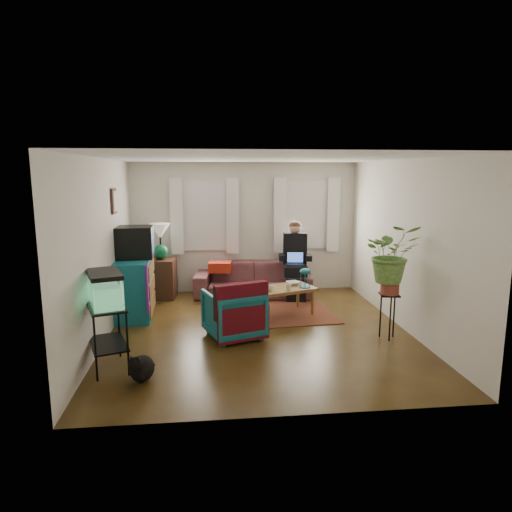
{
  "coord_description": "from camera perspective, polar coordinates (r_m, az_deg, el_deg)",
  "views": [
    {
      "loc": [
        -0.76,
        -6.63,
        2.39
      ],
      "look_at": [
        0.0,
        0.4,
        1.1
      ],
      "focal_mm": 32.0,
      "sensor_mm": 36.0,
      "label": 1
    }
  ],
  "objects": [
    {
      "name": "sofa",
      "position": [
        8.95,
        -0.34,
        -2.25
      ],
      "size": [
        2.35,
        1.18,
        0.88
      ],
      "primitive_type": "imported",
      "rotation": [
        0.0,
        0.0,
        -0.13
      ],
      "color": "brown",
      "rests_on": "floor"
    },
    {
      "name": "cup_b",
      "position": [
        7.61,
        4.06,
        -3.9
      ],
      "size": [
        0.13,
        0.13,
        0.1
      ],
      "primitive_type": "imported",
      "rotation": [
        0.0,
        0.0,
        0.34
      ],
      "color": "beige",
      "rests_on": "coffee_table"
    },
    {
      "name": "floor",
      "position": [
        7.09,
        0.35,
        -9.36
      ],
      "size": [
        4.5,
        5.0,
        0.01
      ],
      "primitive_type": "cube",
      "color": "#4F2B14",
      "rests_on": "ground"
    },
    {
      "name": "aquarium",
      "position": [
        5.8,
        -18.36,
        -3.85
      ],
      "size": [
        0.56,
        0.74,
        0.43
      ],
      "primitive_type": "cube",
      "rotation": [
        0.0,
        0.0,
        0.33
      ],
      "color": "#7FD899",
      "rests_on": "aquarium_stand"
    },
    {
      "name": "coffee_table",
      "position": [
        7.81,
        3.01,
        -5.67
      ],
      "size": [
        1.29,
        0.98,
        0.47
      ],
      "primitive_type": "cube",
      "rotation": [
        0.0,
        0.0,
        0.34
      ],
      "color": "brown",
      "rests_on": "floor"
    },
    {
      "name": "side_table",
      "position": [
        9.02,
        -11.69,
        -2.76
      ],
      "size": [
        0.57,
        0.57,
        0.76
      ],
      "primitive_type": "cube",
      "rotation": [
        0.0,
        0.0,
        -0.1
      ],
      "color": "#422F18",
      "rests_on": "floor"
    },
    {
      "name": "area_rug",
      "position": [
        7.98,
        2.12,
        -7.05
      ],
      "size": [
        2.11,
        1.75,
        0.01
      ],
      "primitive_type": "cube",
      "rotation": [
        0.0,
        0.0,
        0.08
      ],
      "color": "maroon",
      "rests_on": "floor"
    },
    {
      "name": "bowl",
      "position": [
        7.98,
        4.63,
        -3.38
      ],
      "size": [
        0.29,
        0.29,
        0.06
      ],
      "primitive_type": "imported",
      "rotation": [
        0.0,
        0.0,
        0.34
      ],
      "color": "white",
      "rests_on": "coffee_table"
    },
    {
      "name": "plant_stand",
      "position": [
        6.97,
        16.19,
        -7.25
      ],
      "size": [
        0.32,
        0.32,
        0.67
      ],
      "primitive_type": "cube",
      "rotation": [
        0.0,
        0.0,
        -0.14
      ],
      "color": "black",
      "rests_on": "floor"
    },
    {
      "name": "ceiling",
      "position": [
        6.68,
        0.38,
        12.13
      ],
      "size": [
        4.5,
        5.0,
        0.01
      ],
      "primitive_type": "cube",
      "color": "white",
      "rests_on": "wall_back"
    },
    {
      "name": "table_lamp",
      "position": [
        8.89,
        -11.86,
        1.69
      ],
      "size": [
        0.43,
        0.43,
        0.7
      ],
      "primitive_type": null,
      "rotation": [
        0.0,
        0.0,
        -0.1
      ],
      "color": "white",
      "rests_on": "side_table"
    },
    {
      "name": "armchair",
      "position": [
        6.75,
        -2.8,
        -6.92
      ],
      "size": [
        0.95,
        0.92,
        0.78
      ],
      "primitive_type": "imported",
      "rotation": [
        0.0,
        0.0,
        3.47
      ],
      "color": "#135774",
      "rests_on": "floor"
    },
    {
      "name": "curtains_right",
      "position": [
        9.29,
        6.37,
        5.09
      ],
      "size": [
        1.36,
        0.06,
        1.5
      ],
      "primitive_type": "cube",
      "color": "white",
      "rests_on": "wall_back"
    },
    {
      "name": "wall_right",
      "position": [
        7.37,
        18.03,
        1.31
      ],
      "size": [
        0.01,
        5.0,
        2.6
      ],
      "primitive_type": "cube",
      "color": "silver",
      "rests_on": "floor"
    },
    {
      "name": "seated_person",
      "position": [
        8.91,
        4.9,
        -0.82
      ],
      "size": [
        0.65,
        0.76,
        1.34
      ],
      "primitive_type": null,
      "rotation": [
        0.0,
        0.0,
        -0.13
      ],
      "color": "black",
      "rests_on": "sofa"
    },
    {
      "name": "cup_a",
      "position": [
        7.53,
        1.68,
        -4.01
      ],
      "size": [
        0.17,
        0.17,
        0.1
      ],
      "primitive_type": "imported",
      "rotation": [
        0.0,
        0.0,
        0.34
      ],
      "color": "white",
      "rests_on": "coffee_table"
    },
    {
      "name": "aquarium_stand",
      "position": [
        5.97,
        -18.02,
        -9.61
      ],
      "size": [
        0.62,
        0.82,
        0.81
      ],
      "primitive_type": "cube",
      "rotation": [
        0.0,
        0.0,
        0.33
      ],
      "color": "black",
      "rests_on": "floor"
    },
    {
      "name": "wall_left",
      "position": [
        6.89,
        -18.58,
        0.68
      ],
      "size": [
        0.01,
        5.0,
        2.6
      ],
      "primitive_type": "cube",
      "color": "silver",
      "rests_on": "floor"
    },
    {
      "name": "picture_frame",
      "position": [
        7.64,
        -17.26,
        6.57
      ],
      "size": [
        0.04,
        0.32,
        0.4
      ],
      "primitive_type": "cube",
      "color": "#3D2616",
      "rests_on": "wall_left"
    },
    {
      "name": "black_cat",
      "position": [
        5.61,
        -14.07,
        -13.17
      ],
      "size": [
        0.38,
        0.49,
        0.37
      ],
      "primitive_type": "ellipsoid",
      "rotation": [
        0.0,
        0.0,
        -0.25
      ],
      "color": "black",
      "rests_on": "floor"
    },
    {
      "name": "wall_front",
      "position": [
        4.34,
        4.15,
        -4.24
      ],
      "size": [
        4.5,
        0.01,
        2.6
      ],
      "primitive_type": "cube",
      "color": "silver",
      "rests_on": "floor"
    },
    {
      "name": "crt_tv",
      "position": [
        7.89,
        -14.94,
        1.69
      ],
      "size": [
        0.62,
        0.57,
        0.53
      ],
      "primitive_type": "cube",
      "rotation": [
        0.0,
        0.0,
        0.03
      ],
      "color": "black",
      "rests_on": "dresser"
    },
    {
      "name": "snack_tray",
      "position": [
        7.74,
        0.44,
        -3.84
      ],
      "size": [
        0.45,
        0.45,
        0.04
      ],
      "primitive_type": "cylinder",
      "rotation": [
        0.0,
        0.0,
        0.34
      ],
      "color": "#B21414",
      "rests_on": "coffee_table"
    },
    {
      "name": "curtains_left",
      "position": [
        9.07,
        -6.42,
        4.96
      ],
      "size": [
        1.36,
        0.06,
        1.5
      ],
      "primitive_type": "cube",
      "color": "white",
      "rests_on": "wall_back"
    },
    {
      "name": "wall_back",
      "position": [
        9.23,
        -1.41,
        3.55
      ],
      "size": [
        4.5,
        0.01,
        2.6
      ],
      "primitive_type": "cube",
      "color": "silver",
      "rests_on": "floor"
    },
    {
      "name": "potted_plant",
      "position": [
        6.78,
        16.53,
        -0.8
      ],
      "size": [
        0.85,
        0.76,
        0.85
      ],
      "primitive_type": "imported",
      "rotation": [
        0.0,
        0.0,
        -0.14
      ],
      "color": "#599947",
      "rests_on": "plant_stand"
    },
    {
      "name": "window_right",
      "position": [
        9.37,
        6.26,
        5.13
      ],
      "size": [
        1.08,
        0.04,
        1.38
      ],
      "primitive_type": "cube",
      "color": "white",
      "rests_on": "wall_back"
    },
    {
      "name": "serape_throw",
      "position": [
        6.43,
        -1.79,
        -6.26
      ],
      "size": [
        0.8,
        0.43,
        0.65
      ],
      "primitive_type": "cube",
      "rotation": [
        0.0,
        0.0,
        0.33
      ],
      "color": "#9E0A0A",
      "rests_on": "armchair"
    },
    {
      "name": "birdcage",
      "position": [
        7.78,
        6.15,
        -2.73
      ],
      "size": [
        0.24,
        0.24,
        0.33
      ],
      "primitive_type": null,
      "rotation": [
        0.0,
        0.0,
        0.34
      ],
      "color": "#115B6B",
      "rests_on": "coffee_table"
    },
    {
      "name": "window_left",
      "position": [
        9.15,
        -6.42,
        5.01
      ],
      "size": [
        1.08,
        0.04,
        1.38
      ],
      "primitive_type": "cube",
      "color": "white",
      "rests_on": "wall_back"
    },
    {
      "name": "dresser",
      "position": [
        7.93,
        -14.94,
        -3.86
      ],
      "size": [
        0.58,
        1.12,
        0.99
      ],
      "primitive_type": "cube",
      "rotation": [
        0.0,
        0.0,
        0.03
      ],
      "color": "navy",
      "rests_on": "floor"
    }
  ]
}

